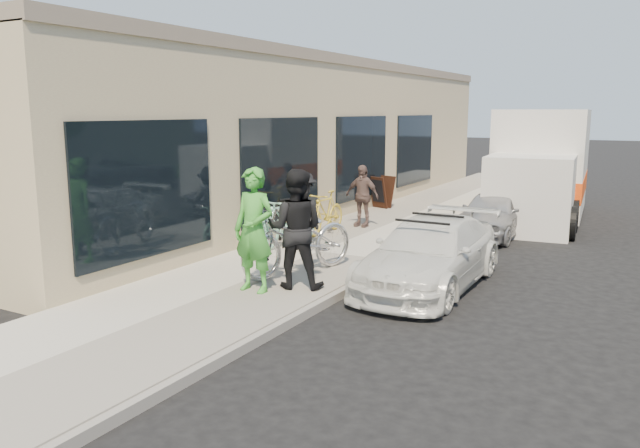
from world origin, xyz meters
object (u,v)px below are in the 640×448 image
at_px(man_standing, 295,229).
at_px(cruiser_bike_c, 326,212).
at_px(bystander_b, 362,196).
at_px(bystander_a, 302,211).
at_px(cruiser_bike_b, 277,229).
at_px(bike_rack, 290,214).
at_px(sandwich_board, 382,192).
at_px(cruiser_bike_a, 286,222).
at_px(sedan_silver, 494,213).
at_px(moving_truck, 540,171).
at_px(tandem_bike, 299,238).
at_px(sedan_white, 430,254).
at_px(woman_rider, 254,230).

height_order(man_standing, cruiser_bike_c, man_standing).
xyz_separation_m(cruiser_bike_c, bystander_b, (0.34, 1.16, 0.26)).
bearing_deg(bystander_a, cruiser_bike_b, 48.80).
bearing_deg(bike_rack, cruiser_bike_c, 67.74).
xyz_separation_m(sandwich_board, cruiser_bike_a, (0.41, -5.67, 0.06)).
relative_size(sandwich_board, sedan_silver, 0.28).
xyz_separation_m(moving_truck, cruiser_bike_b, (-3.62, -7.25, -0.73)).
height_order(tandem_bike, bystander_a, bystander_a).
bearing_deg(sandwich_board, bystander_b, -56.36).
bearing_deg(bike_rack, sandwich_board, 90.53).
height_order(cruiser_bike_a, bystander_b, bystander_b).
height_order(sandwich_board, sedan_white, sedan_white).
xyz_separation_m(man_standing, bystander_a, (-1.24, 2.27, -0.14)).
xyz_separation_m(bike_rack, sandwich_board, (-0.05, 4.92, -0.08)).
bearing_deg(bystander_b, sandwich_board, 108.60).
bearing_deg(cruiser_bike_c, cruiser_bike_a, -89.43).
height_order(woman_rider, bystander_b, woman_rider).
distance_m(sedan_white, tandem_bike, 2.16).
bearing_deg(sedan_white, sandwich_board, 119.85).
bearing_deg(sedan_silver, cruiser_bike_c, -142.08).
distance_m(sedan_white, sedan_silver, 4.76).
distance_m(tandem_bike, woman_rider, 1.23).
bearing_deg(cruiser_bike_a, moving_truck, 75.27).
height_order(cruiser_bike_a, bystander_a, bystander_a).
bearing_deg(tandem_bike, sedan_silver, 90.69).
height_order(tandem_bike, cruiser_bike_a, tandem_bike).
relative_size(tandem_bike, bystander_b, 1.58).
bearing_deg(sandwich_board, tandem_bike, -57.79).
bearing_deg(cruiser_bike_c, woman_rider, -74.04).
bearing_deg(man_standing, cruiser_bike_b, -70.90).
height_order(sedan_white, cruiser_bike_b, sedan_white).
relative_size(sedan_silver, cruiser_bike_b, 2.07).
distance_m(moving_truck, cruiser_bike_b, 8.14).
height_order(sandwich_board, bystander_b, bystander_b).
height_order(tandem_bike, cruiser_bike_c, tandem_bike).
bearing_deg(cruiser_bike_a, cruiser_bike_b, -87.17).
xyz_separation_m(woman_rider, cruiser_bike_c, (-1.24, 4.48, -0.47)).
bearing_deg(tandem_bike, bike_rack, 144.09).
relative_size(cruiser_bike_b, bystander_a, 0.98).
bearing_deg(bystander_b, bystander_a, -84.06).
xyz_separation_m(sedan_silver, tandem_bike, (-1.86, -5.56, 0.22)).
xyz_separation_m(man_standing, cruiser_bike_b, (-1.71, 2.09, -0.52)).
relative_size(cruiser_bike_b, bystander_b, 1.04).
xyz_separation_m(sandwich_board, sedan_silver, (3.58, -1.76, -0.06)).
relative_size(woman_rider, cruiser_bike_b, 1.24).
distance_m(sedan_white, bystander_a, 2.99).
xyz_separation_m(cruiser_bike_b, cruiser_bike_c, (0.04, 1.92, 0.07)).
distance_m(sedan_white, moving_truck, 7.86).
bearing_deg(bystander_a, sandwich_board, -53.13).
bearing_deg(tandem_bike, man_standing, -43.43).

